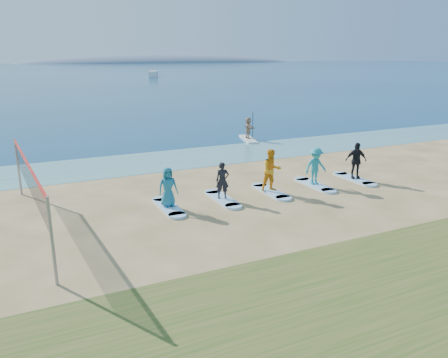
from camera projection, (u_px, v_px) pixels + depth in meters
name	position (u px, v px, depth m)	size (l,w,h in m)	color
ground	(262.00, 218.00, 16.50)	(600.00, 600.00, 0.00)	tan
shallow_water	(172.00, 159.00, 25.62)	(600.00, 600.00, 0.00)	teal
ocean	(36.00, 71.00, 155.42)	(600.00, 600.00, 0.00)	navy
island_ridge	(167.00, 62.00, 316.14)	(220.00, 56.00, 18.00)	slate
volleyball_net	(29.00, 177.00, 14.98)	(0.75, 9.07, 2.50)	gray
paddleboard	(248.00, 139.00, 31.48)	(0.70, 3.00, 0.12)	silver
paddleboarder	(248.00, 128.00, 31.25)	(1.39, 0.44, 1.50)	tan
boat_offshore_b	(153.00, 77.00, 117.06)	(2.21, 5.56, 1.58)	silver
surfboard_0	(169.00, 207.00, 17.56)	(0.70, 2.20, 0.09)	#A4D5FF
student_0	(168.00, 187.00, 17.32)	(0.78, 0.51, 1.60)	#1C6C89
surfboard_1	(222.00, 199.00, 18.55)	(0.70, 2.20, 0.09)	#A4D5FF
student_1	(222.00, 180.00, 18.32)	(0.56, 0.37, 1.54)	black
surfboard_2	(271.00, 192.00, 19.54)	(0.70, 2.20, 0.09)	#A4D5FF
student_2	(272.00, 170.00, 19.26)	(0.91, 0.71, 1.88)	orange
surfboard_3	(315.00, 185.00, 20.52)	(0.70, 2.20, 0.09)	#A4D5FF
student_3	(316.00, 166.00, 20.27)	(1.12, 0.64, 1.73)	teal
surfboard_4	(354.00, 179.00, 21.51)	(0.70, 2.20, 0.09)	#A4D5FF
student_4	(356.00, 160.00, 21.26)	(1.04, 0.43, 1.78)	black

